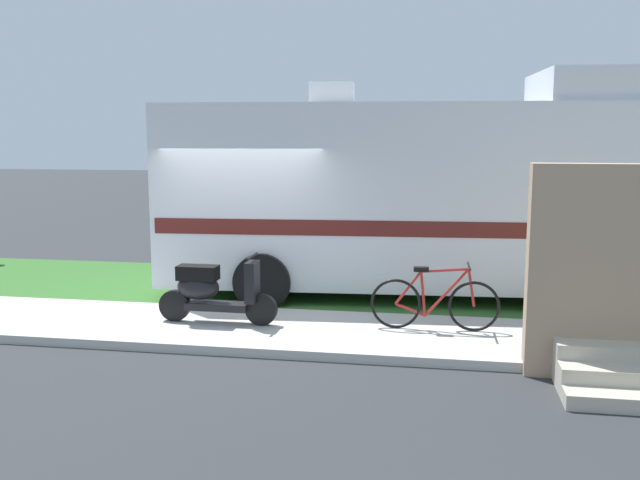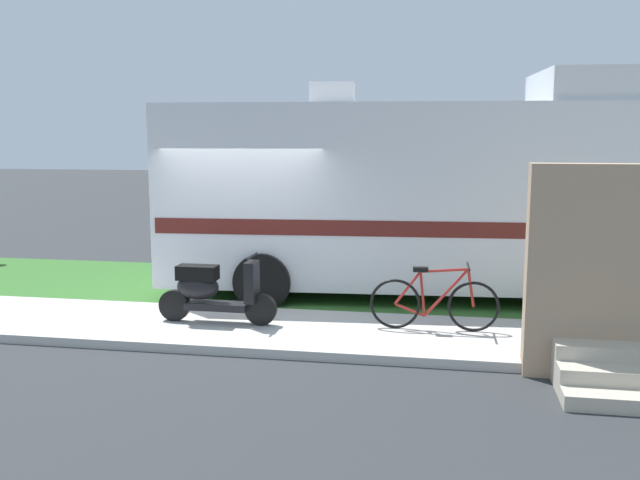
{
  "view_description": "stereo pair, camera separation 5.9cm",
  "coord_description": "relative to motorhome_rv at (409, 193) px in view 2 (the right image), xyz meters",
  "views": [
    {
      "loc": [
        3.01,
        -10.18,
        2.71
      ],
      "look_at": [
        1.18,
        0.3,
        1.1
      ],
      "focal_mm": 39.25,
      "sensor_mm": 36.0,
      "label": 1
    },
    {
      "loc": [
        3.06,
        -10.17,
        2.71
      ],
      "look_at": [
        1.18,
        0.3,
        1.1
      ],
      "focal_mm": 39.25,
      "sensor_mm": 36.0,
      "label": 2
    }
  ],
  "objects": [
    {
      "name": "bottle_green",
      "position": [
        2.61,
        -2.63,
        -1.53
      ],
      "size": [
        0.07,
        0.07,
        0.25
      ],
      "color": "#B2B2B7",
      "rests_on": "ground"
    },
    {
      "name": "bicycle",
      "position": [
        0.48,
        -2.42,
        -1.25
      ],
      "size": [
        1.71,
        0.52,
        0.89
      ],
      "color": "black",
      "rests_on": "ground"
    },
    {
      "name": "ground_plane",
      "position": [
        -2.48,
        -1.44,
        -1.75
      ],
      "size": [
        80.0,
        80.0,
        0.0
      ],
      "primitive_type": "plane",
      "color": "#2D3033"
    },
    {
      "name": "sidewalk",
      "position": [
        -2.48,
        -2.64,
        -1.69
      ],
      "size": [
        24.0,
        2.0,
        0.12
      ],
      "color": "beige",
      "rests_on": "ground"
    },
    {
      "name": "pickup_truck_near",
      "position": [
        1.22,
        4.95,
        -0.83
      ],
      "size": [
        5.69,
        2.15,
        1.72
      ],
      "color": "#B7B29E",
      "rests_on": "ground"
    },
    {
      "name": "motorhome_rv",
      "position": [
        0.0,
        0.0,
        0.0
      ],
      "size": [
        7.96,
        2.96,
        3.69
      ],
      "color": "silver",
      "rests_on": "ground"
    },
    {
      "name": "scooter",
      "position": [
        -2.55,
        -2.58,
        -1.18
      ],
      "size": [
        1.69,
        0.5,
        0.97
      ],
      "color": "black",
      "rests_on": "ground"
    },
    {
      "name": "porch_steps",
      "position": [
        2.5,
        -3.73,
        -0.79
      ],
      "size": [
        2.0,
        1.26,
        2.4
      ],
      "color": "#BCB29E",
      "rests_on": "ground"
    },
    {
      "name": "grass_strip",
      "position": [
        -2.48,
        0.06,
        -1.71
      ],
      "size": [
        24.0,
        3.4,
        0.08
      ],
      "color": "#336628",
      "rests_on": "ground"
    }
  ]
}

